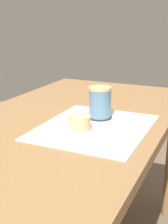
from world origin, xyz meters
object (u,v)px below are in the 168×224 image
Objects in this scene: pastry_plate at (80,131)px; pastry at (80,123)px; dining_table at (69,136)px; coffee_mug at (100,102)px.

pastry is at bearing -90.00° from pastry_plate.
coffee_mug reaches higher than dining_table.
coffee_mug is at bearing -0.11° from pastry_plate.
pastry is 0.61× the size of coffee_mug.
pastry_plate is at bearing -141.22° from dining_table.
pastry is (0.00, -0.00, 0.03)m from pastry_plate.
pastry reaches higher than pastry_plate.
pastry is at bearing -141.22° from dining_table.
coffee_mug is (0.17, -0.00, 0.05)m from pastry_plate.
pastry_plate is 2.33× the size of pastry.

